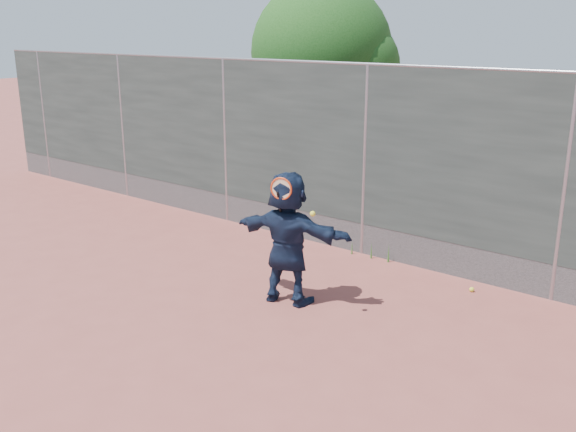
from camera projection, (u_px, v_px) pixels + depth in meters
The scene contains 7 objects.
ground at pixel (208, 329), 7.81m from camera, with size 80.00×80.00×0.00m, color #9E4C42.
player at pixel (288, 238), 8.36m from camera, with size 1.65×0.53×1.78m, color #16233C.
ball_ground at pixel (472, 289), 8.90m from camera, with size 0.07×0.07×0.07m, color yellow.
fence at pixel (365, 157), 9.99m from camera, with size 20.00×0.06×3.03m.
swing_action at pixel (284, 192), 7.96m from camera, with size 0.71×0.18×0.51m.
tree_left at pixel (329, 56), 13.60m from camera, with size 3.15×3.00×4.53m.
weed_clump at pixel (374, 251), 10.14m from camera, with size 0.68×0.07×0.30m.
Camera 1 is at (5.17, -4.96, 3.53)m, focal length 40.00 mm.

